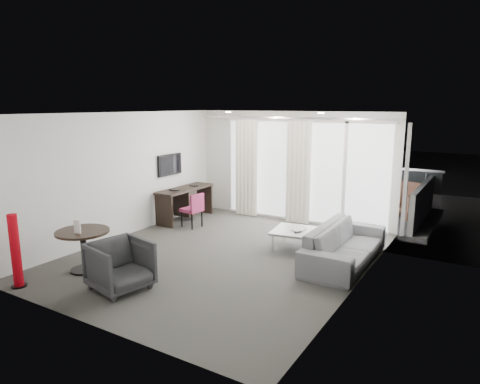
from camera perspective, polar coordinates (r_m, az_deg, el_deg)
The scene contains 28 objects.
floor at distance 8.02m, azimuth -2.24°, elevation -8.46°, with size 5.00×6.00×0.00m, color #413F3B.
ceiling at distance 7.54m, azimuth -2.39°, elevation 10.44°, with size 5.00×6.00×0.00m, color white.
wall_left at distance 9.27m, azimuth -15.34°, elevation 2.18°, with size 0.00×6.00×2.60m, color silver.
wall_right at distance 6.66m, azimuth 15.96°, elevation -1.43°, with size 0.00×6.00×2.60m, color silver.
wall_front at distance 5.49m, azimuth -19.83°, elevation -4.43°, with size 5.00×0.00×2.60m, color silver.
window_panel at distance 10.16m, azimuth 8.43°, elevation 2.69°, with size 4.00×0.02×2.38m, color white, non-canonical shape.
window_frame at distance 10.15m, azimuth 8.39°, elevation 2.68°, with size 4.10×0.06×2.44m, color white, non-canonical shape.
curtain_left at distance 10.65m, azimuth 0.86°, elevation 3.23°, with size 0.60×0.20×2.38m, color silver, non-canonical shape.
curtain_right at distance 10.03m, azimuth 7.80°, elevation 2.60°, with size 0.60×0.20×2.38m, color silver, non-canonical shape.
curtain_track at distance 10.02m, azimuth 6.66°, elevation 9.80°, with size 4.80×0.04×0.04m, color #B2B2B7, non-canonical shape.
downlight_a at distance 9.37m, azimuth -1.59°, elevation 10.61°, with size 0.12×0.12×0.02m, color #FFE0B2.
downlight_b at distance 8.43m, azimuth 10.73°, elevation 10.30°, with size 0.12×0.12×0.02m, color #FFE0B2.
desk at distance 10.45m, azimuth -7.31°, elevation -1.57°, with size 0.52×1.66×0.78m, color black, non-canonical shape.
tv at distance 10.27m, azimuth -9.34°, elevation 3.61°, with size 0.05×0.80×0.50m, color black, non-canonical shape.
desk_chair at distance 9.78m, azimuth -6.47°, elevation -2.41°, with size 0.43×0.41×0.79m, color #962852, non-canonical shape.
round_table at distance 7.68m, azimuth -20.10°, elevation -7.36°, with size 0.87×0.87×0.70m, color black, non-canonical shape.
menu_card at distance 7.44m, azimuth -20.83°, elevation -5.02°, with size 0.12×0.02×0.22m, color white, non-canonical shape.
red_lamp at distance 7.37m, azimuth -27.75°, elevation -6.98°, with size 0.23×0.23×1.15m, color #A5040E.
tub_armchair at distance 6.76m, azimuth -15.69°, elevation -9.44°, with size 0.80×0.82×0.75m, color #2A2B2C.
coffee_table at distance 8.39m, azimuth 7.41°, elevation -6.29°, with size 0.84×0.84×0.38m, color gray, non-canonical shape.
remote at distance 8.18m, azimuth 7.77°, elevation -5.52°, with size 0.05×0.15×0.02m, color black, non-canonical shape.
magazine at distance 8.35m, azimuth 7.84°, elevation -5.16°, with size 0.21×0.26×0.02m, color gray, non-canonical shape.
sofa at distance 7.78m, azimuth 13.79°, elevation -6.83°, with size 2.29×0.90×0.67m, color slate.
terrace_slab at distance 11.80m, azimuth 11.10°, elevation -2.41°, with size 5.60×3.00×0.12m, color #4D4D50.
rattan_chair_a at distance 11.01m, azimuth 14.07°, elevation -0.77°, with size 0.63×0.63×0.92m, color brown, non-canonical shape.
rattan_chair_b at distance 11.27m, azimuth 21.05°, elevation -1.04°, with size 0.60×0.60×0.87m, color brown, non-canonical shape.
rattan_table at distance 11.01m, azimuth 14.68°, elevation -1.78°, with size 0.55×0.55×0.55m, color brown, non-canonical shape.
balustrade at distance 13.03m, azimuth 13.39°, elevation 1.33°, with size 5.50×0.06×1.05m, color #B2B2B7, non-canonical shape.
Camera 1 is at (4.15, -6.29, 2.75)m, focal length 32.00 mm.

